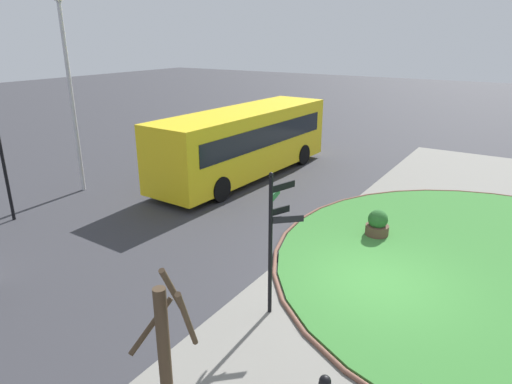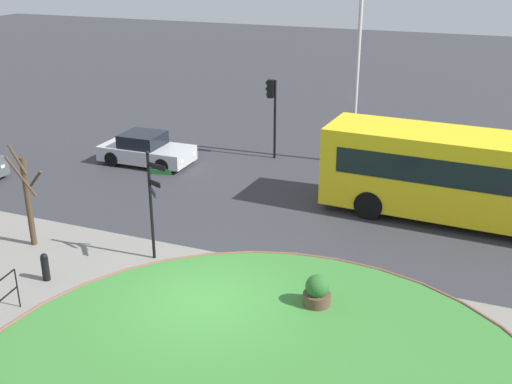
% 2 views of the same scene
% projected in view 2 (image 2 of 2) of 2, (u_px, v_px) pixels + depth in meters
% --- Properties ---
extents(ground, '(120.00, 120.00, 0.00)m').
position_uv_depth(ground, '(205.00, 303.00, 16.40)').
color(ground, '#333338').
extents(sidewalk_paving, '(32.00, 8.74, 0.02)m').
position_uv_depth(sidewalk_paving, '(175.00, 336.00, 14.99)').
color(sidewalk_paving, gray).
rests_on(sidewalk_paving, ground).
extents(signpost_directional, '(0.73, 0.73, 3.41)m').
position_uv_depth(signpost_directional, '(153.00, 197.00, 17.96)').
color(signpost_directional, black).
rests_on(signpost_directional, ground).
extents(bollard_foreground, '(0.21, 0.21, 0.85)m').
position_uv_depth(bollard_foreground, '(45.00, 267.00, 17.36)').
color(bollard_foreground, black).
rests_on(bollard_foreground, ground).
extents(bus_yellow, '(10.19, 3.05, 3.02)m').
position_uv_depth(bus_yellow, '(475.00, 177.00, 20.71)').
color(bus_yellow, yellow).
rests_on(bus_yellow, ground).
extents(car_near_lane, '(4.01, 1.93, 1.36)m').
position_uv_depth(car_near_lane, '(146.00, 150.00, 26.81)').
color(car_near_lane, '#B7B7BC').
rests_on(car_near_lane, ground).
extents(traffic_light_near, '(0.49, 0.29, 3.51)m').
position_uv_depth(traffic_light_near, '(272.00, 101.00, 26.84)').
color(traffic_light_near, black).
rests_on(traffic_light_near, ground).
extents(lamppost_tall, '(0.32, 0.32, 7.51)m').
position_uv_depth(lamppost_tall, '(357.00, 70.00, 25.62)').
color(lamppost_tall, '#B7B7BC').
rests_on(lamppost_tall, ground).
extents(planter_near_signpost, '(0.73, 0.73, 0.93)m').
position_uv_depth(planter_near_signpost, '(317.00, 293.00, 16.06)').
color(planter_near_signpost, brown).
rests_on(planter_near_signpost, ground).
extents(street_tree_bare, '(0.81, 1.03, 3.37)m').
position_uv_depth(street_tree_bare, '(27.00, 197.00, 19.00)').
color(street_tree_bare, '#423323').
rests_on(street_tree_bare, ground).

